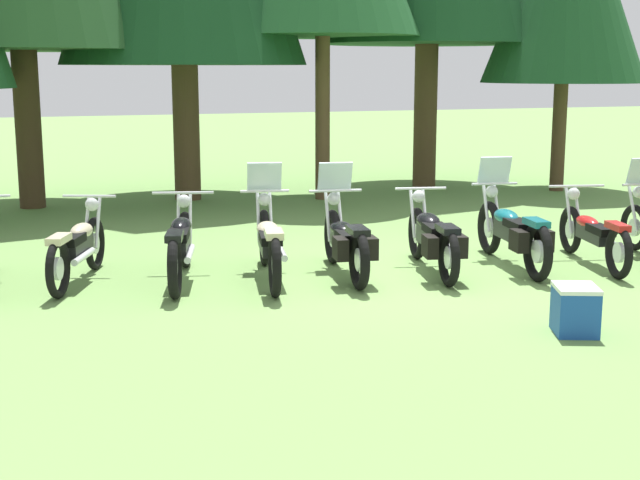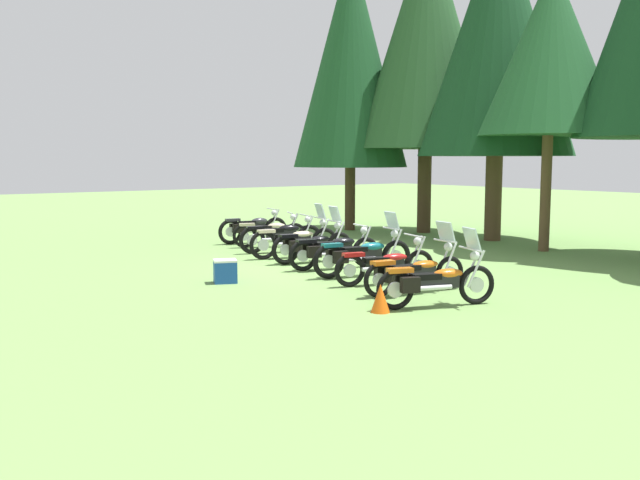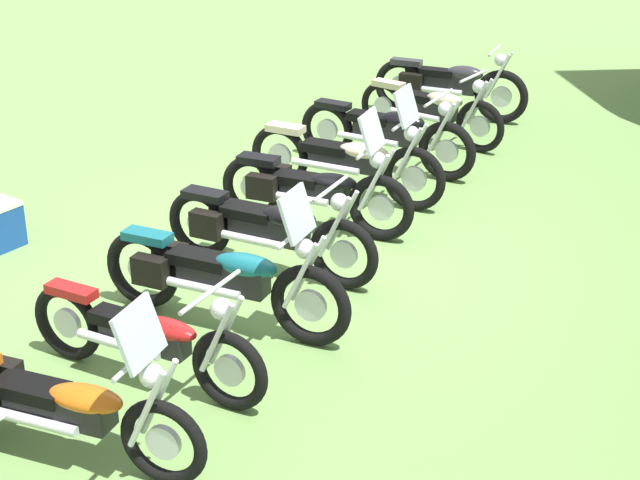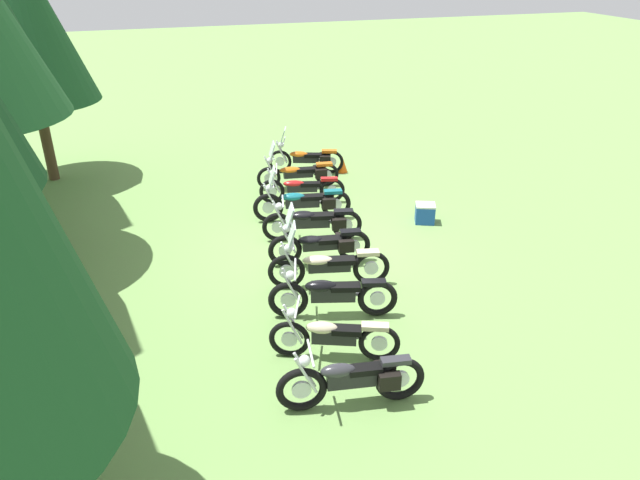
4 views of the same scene
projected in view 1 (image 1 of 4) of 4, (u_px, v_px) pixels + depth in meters
ground_plane at (395, 273)px, 11.32m from camera, size 80.00×80.00×0.00m
motorcycle_1 at (78, 247)px, 10.76m from camera, size 0.99×2.03×0.99m
motorcycle_2 at (180, 244)px, 10.81m from camera, size 0.94×2.30×1.02m
motorcycle_3 at (269, 242)px, 10.91m from camera, size 0.78×2.39×1.38m
motorcycle_4 at (346, 240)px, 11.08m from camera, size 0.79×2.19×1.37m
motorcycle_5 at (433, 237)px, 11.29m from camera, size 0.89×2.26×1.01m
motorcycle_6 at (513, 231)px, 11.60m from camera, size 0.82×2.40×1.38m
motorcycle_7 at (593, 234)px, 11.73m from camera, size 0.87×2.20×0.99m
picnic_cooler at (575, 310)px, 8.72m from camera, size 0.55×0.58×0.48m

